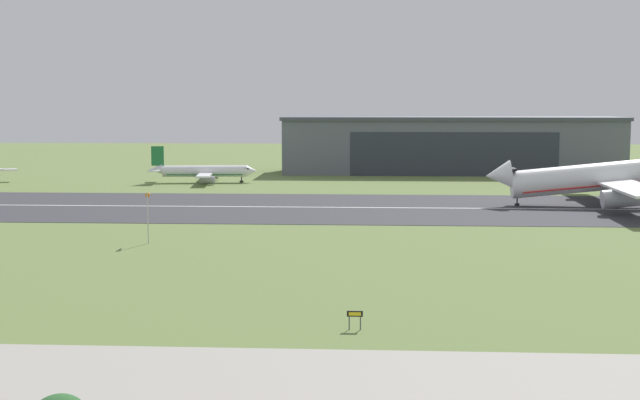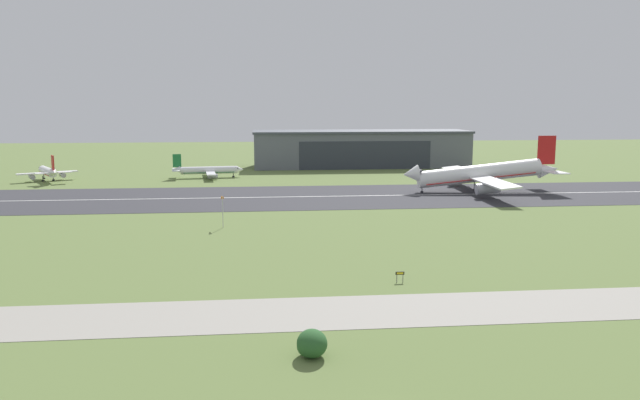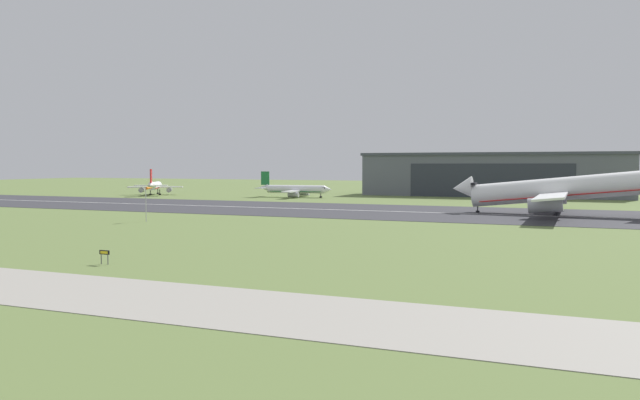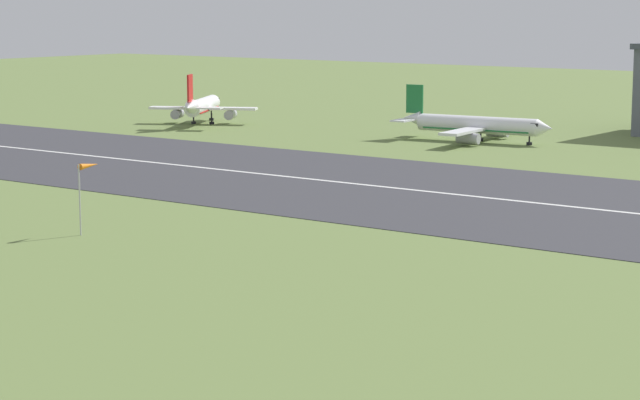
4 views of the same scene
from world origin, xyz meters
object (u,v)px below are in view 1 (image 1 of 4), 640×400
at_px(windsock_pole, 149,197).
at_px(runway_sign, 355,316).
at_px(airplane_landing, 616,177).
at_px(airplane_parked_centre, 203,172).

height_order(windsock_pole, runway_sign, windsock_pole).
distance_m(airplane_landing, runway_sign, 97.91).
height_order(airplane_parked_centre, windsock_pole, airplane_parked_centre).
distance_m(airplane_parked_centre, windsock_pole, 87.52).
relative_size(airplane_parked_centre, windsock_pole, 3.78).
relative_size(windsock_pole, runway_sign, 4.27).
bearing_deg(airplane_parked_centre, runway_sign, -74.14).
distance_m(airplane_parked_centre, runway_sign, 135.53).
xyz_separation_m(airplane_parked_centre, windsock_pole, (9.59, -86.92, 3.34)).
height_order(airplane_landing, airplane_parked_centre, airplane_landing).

